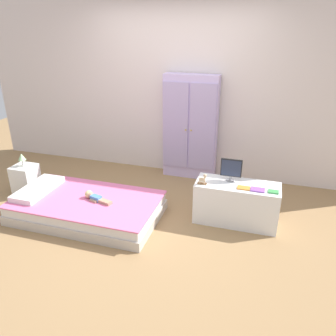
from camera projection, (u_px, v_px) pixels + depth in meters
ground_plane at (142, 220)px, 4.13m from camera, size 10.00×10.00×0.02m
back_wall at (177, 86)px, 4.96m from camera, size 6.40×0.05×2.70m
bed at (87, 208)px, 4.14m from camera, size 1.77×0.99×0.25m
pillow at (38, 189)px, 4.26m from camera, size 0.32×0.71×0.07m
doll at (93, 197)px, 4.06m from camera, size 0.39×0.17×0.10m
nightstand at (26, 179)px, 4.68m from camera, size 0.30×0.30×0.41m
table_lamp at (22, 158)px, 4.55m from camera, size 0.10×0.10×0.18m
wardrobe at (190, 128)px, 4.99m from camera, size 0.80×0.25×1.56m
tv_stand at (236, 203)px, 3.98m from camera, size 0.97×0.40×0.50m
tv_monitor at (231, 169)px, 3.91m from camera, size 0.25×0.10×0.27m
rocking_horse_toy at (203, 179)px, 3.86m from camera, size 0.11×0.04×0.13m
book_orange at (244, 188)px, 3.78m from camera, size 0.14×0.09×0.01m
book_purple at (258, 190)px, 3.74m from camera, size 0.16×0.11×0.02m
book_green at (273, 192)px, 3.69m from camera, size 0.11×0.08×0.02m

